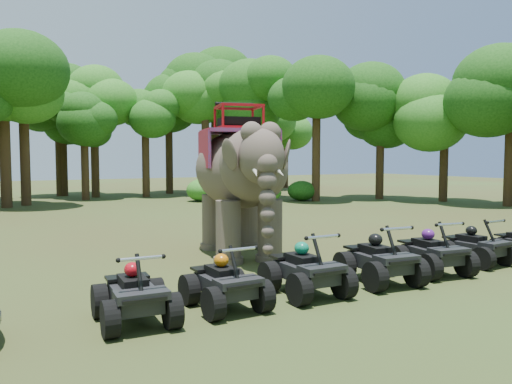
# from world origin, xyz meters

# --- Properties ---
(ground) EXTENTS (110.00, 110.00, 0.00)m
(ground) POSITION_xyz_m (0.00, 0.00, 0.00)
(ground) COLOR #47381E
(ground) RESTS_ON ground
(elephant) EXTENTS (3.46, 5.58, 4.36)m
(elephant) POSITION_xyz_m (0.33, 2.73, 2.18)
(elephant) COLOR brown
(elephant) RESTS_ON ground
(atv_0) EXTENTS (1.33, 1.75, 1.24)m
(atv_0) POSITION_xyz_m (-3.95, -1.67, 0.62)
(atv_0) COLOR black
(atv_0) RESTS_ON ground
(atv_1) EXTENTS (1.23, 1.67, 1.23)m
(atv_1) POSITION_xyz_m (-2.28, -1.68, 0.61)
(atv_1) COLOR black
(atv_1) RESTS_ON ground
(atv_2) EXTENTS (1.34, 1.80, 1.31)m
(atv_2) POSITION_xyz_m (-0.46, -1.67, 0.66)
(atv_2) COLOR black
(atv_2) RESTS_ON ground
(atv_3) EXTENTS (1.53, 1.95, 1.34)m
(atv_3) POSITION_xyz_m (1.50, -1.69, 0.67)
(atv_3) COLOR black
(atv_3) RESTS_ON ground
(atv_4) EXTENTS (1.54, 1.94, 1.30)m
(atv_4) POSITION_xyz_m (3.25, -1.62, 0.65)
(atv_4) COLOR black
(atv_4) RESTS_ON ground
(atv_5) EXTENTS (1.27, 1.70, 1.22)m
(atv_5) POSITION_xyz_m (5.09, -1.45, 0.61)
(atv_5) COLOR black
(atv_5) RESTS_ON ground
(tree_0) EXTENTS (4.56, 4.56, 6.51)m
(tree_0) POSITION_xyz_m (0.00, 23.82, 3.26)
(tree_0) COLOR #195114
(tree_0) RESTS_ON ground
(tree_1) EXTENTS (5.10, 5.10, 7.28)m
(tree_1) POSITION_xyz_m (4.15, 24.22, 3.64)
(tree_1) COLOR #195114
(tree_1) RESTS_ON ground
(tree_2) EXTENTS (5.76, 5.76, 8.22)m
(tree_2) POSITION_xyz_m (8.08, 22.85, 4.11)
(tree_2) COLOR #195114
(tree_2) RESTS_ON ground
(tree_3) EXTENTS (5.88, 5.88, 8.39)m
(tree_3) POSITION_xyz_m (11.02, 19.80, 4.20)
(tree_3) COLOR #195114
(tree_3) RESTS_ON ground
(tree_4) EXTENTS (5.33, 5.33, 7.61)m
(tree_4) POSITION_xyz_m (12.63, 15.85, 3.81)
(tree_4) COLOR #195114
(tree_4) RESTS_ON ground
(tree_5) EXTENTS (5.30, 5.30, 7.58)m
(tree_5) POSITION_xyz_m (17.26, 15.03, 3.79)
(tree_5) COLOR #195114
(tree_5) RESTS_ON ground
(tree_6) EXTENTS (5.36, 5.36, 7.66)m
(tree_6) POSITION_xyz_m (19.47, 11.70, 3.83)
(tree_6) COLOR #195114
(tree_6) RESTS_ON ground
(tree_7) EXTENTS (5.87, 5.87, 8.39)m
(tree_7) POSITION_xyz_m (20.15, 7.73, 4.20)
(tree_7) COLOR #195114
(tree_7) RESTS_ON ground
(tree_33) EXTENTS (5.90, 5.90, 8.43)m
(tree_33) POSITION_xyz_m (-3.70, 21.78, 4.21)
(tree_33) COLOR #195114
(tree_33) RESTS_ON ground
(tree_34) EXTENTS (7.59, 7.59, 10.85)m
(tree_34) POSITION_xyz_m (9.91, 25.15, 5.42)
(tree_34) COLOR #195114
(tree_34) RESTS_ON ground
(tree_35) EXTENTS (6.59, 6.59, 9.41)m
(tree_35) POSITION_xyz_m (-4.76, 20.81, 4.70)
(tree_35) COLOR #195114
(tree_35) RESTS_ON ground
(tree_38) EXTENTS (5.16, 5.16, 7.38)m
(tree_38) POSITION_xyz_m (-0.95, 28.23, 3.69)
(tree_38) COLOR #195114
(tree_38) RESTS_ON ground
(tree_39) EXTENTS (6.26, 6.26, 8.94)m
(tree_39) POSITION_xyz_m (9.62, 23.15, 4.47)
(tree_39) COLOR #195114
(tree_39) RESTS_ON ground
(tree_40) EXTENTS (5.80, 5.80, 8.29)m
(tree_40) POSITION_xyz_m (1.04, 25.77, 4.15)
(tree_40) COLOR #195114
(tree_40) RESTS_ON ground
(tree_41) EXTENTS (5.71, 5.71, 8.16)m
(tree_41) POSITION_xyz_m (15.93, 27.19, 4.08)
(tree_41) COLOR #195114
(tree_41) RESTS_ON ground
(tree_42) EXTENTS (5.22, 5.22, 7.46)m
(tree_42) POSITION_xyz_m (18.41, 28.42, 3.73)
(tree_42) COLOR #195114
(tree_42) RESTS_ON ground
(tree_43) EXTENTS (5.83, 5.83, 8.33)m
(tree_43) POSITION_xyz_m (6.76, 26.74, 4.17)
(tree_43) COLOR #195114
(tree_43) RESTS_ON ground
(tree_45) EXTENTS (6.22, 6.22, 8.88)m
(tree_45) POSITION_xyz_m (-0.68, 28.20, 4.44)
(tree_45) COLOR #195114
(tree_45) RESTS_ON ground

